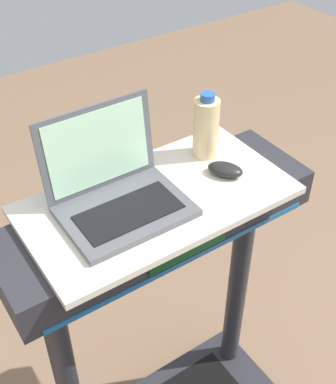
% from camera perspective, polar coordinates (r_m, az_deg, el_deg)
% --- Properties ---
extents(desk_board, '(0.71, 0.38, 0.02)m').
position_cam_1_polar(desk_board, '(1.36, -1.18, -0.86)').
color(desk_board, beige).
rests_on(desk_board, treadmill_base).
extents(laptop, '(0.32, 0.26, 0.25)m').
position_cam_1_polar(laptop, '(1.31, -5.74, 0.21)').
color(laptop, '#515459').
rests_on(laptop, desk_board).
extents(computer_mouse, '(0.11, 0.12, 0.03)m').
position_cam_1_polar(computer_mouse, '(1.43, 6.38, 2.49)').
color(computer_mouse, black).
rests_on(computer_mouse, desk_board).
extents(water_bottle, '(0.07, 0.07, 0.20)m').
position_cam_1_polar(water_bottle, '(1.47, 4.25, 7.21)').
color(water_bottle, beige).
rests_on(water_bottle, desk_board).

